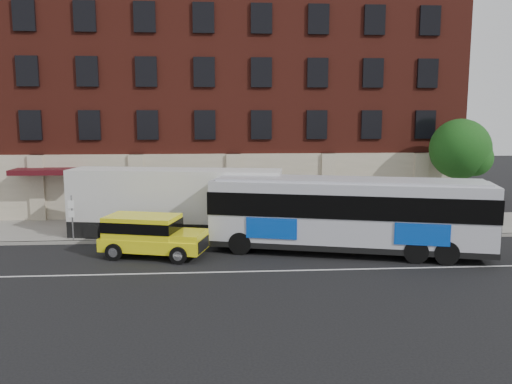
{
  "coord_description": "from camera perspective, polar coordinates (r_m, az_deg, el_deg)",
  "views": [
    {
      "loc": [
        -0.98,
        -21.08,
        6.64
      ],
      "look_at": [
        0.95,
        5.5,
        2.67
      ],
      "focal_mm": 37.0,
      "sensor_mm": 36.0,
      "label": 1
    }
  ],
  "objects": [
    {
      "name": "city_bus",
      "position": [
        25.48,
        9.96,
        -2.18
      ],
      "size": [
        13.41,
        6.11,
        3.6
      ],
      "color": "#B8B9C2",
      "rests_on": "ground"
    },
    {
      "name": "yellow_suv",
      "position": [
        25.19,
        -11.5,
        -4.38
      ],
      "size": [
        5.21,
        3.17,
        1.94
      ],
      "color": "#FFF417",
      "rests_on": "ground"
    },
    {
      "name": "building",
      "position": [
        38.03,
        -2.74,
        9.88
      ],
      "size": [
        30.0,
        12.1,
        15.0
      ],
      "color": "#591D15",
      "rests_on": "sidewalk"
    },
    {
      "name": "shipping_container",
      "position": [
        28.38,
        -8.69,
        -1.35
      ],
      "size": [
        11.42,
        4.18,
        3.73
      ],
      "color": "black",
      "rests_on": "ground"
    },
    {
      "name": "ground",
      "position": [
        22.13,
        -1.44,
        -8.99
      ],
      "size": [
        120.0,
        120.0,
        0.0
      ],
      "primitive_type": "plane",
      "color": "black",
      "rests_on": "ground"
    },
    {
      "name": "street_tree",
      "position": [
        33.92,
        21.26,
        4.12
      ],
      "size": [
        3.6,
        3.6,
        6.2
      ],
      "color": "#3D281E",
      "rests_on": "sidewalk"
    },
    {
      "name": "kerb",
      "position": [
        27.88,
        -2.04,
        -5.15
      ],
      "size": [
        60.0,
        0.25,
        0.15
      ],
      "primitive_type": "cube",
      "color": "gray",
      "rests_on": "ground"
    },
    {
      "name": "sidewalk",
      "position": [
        30.81,
        -2.25,
        -3.84
      ],
      "size": [
        60.0,
        6.0,
        0.15
      ],
      "primitive_type": "cube",
      "color": "gray",
      "rests_on": "ground"
    },
    {
      "name": "sign_pole",
      "position": [
        28.72,
        -19.28,
        -2.42
      ],
      "size": [
        0.3,
        0.2,
        2.5
      ],
      "color": "slate",
      "rests_on": "ground"
    },
    {
      "name": "lane_line",
      "position": [
        22.6,
        -1.5,
        -8.6
      ],
      "size": [
        60.0,
        0.12,
        0.01
      ],
      "primitive_type": "cube",
      "color": "silver",
      "rests_on": "ground"
    }
  ]
}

